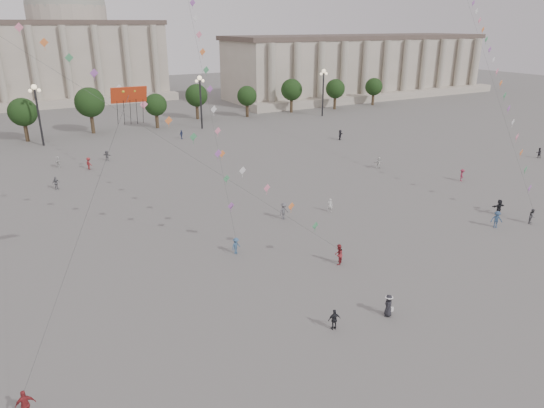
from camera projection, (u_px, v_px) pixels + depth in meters
ground at (363, 318)px, 35.64m from camera, size 360.00×360.00×0.00m
hall_east at (360, 66)px, 143.76m from camera, size 84.00×26.22×17.20m
hall_central at (72, 46)px, 136.27m from camera, size 48.30×34.30×35.50m
tree_row at (116, 102)px, 97.50m from camera, size 137.12×5.12×8.00m
lamp_post_mid_west at (37, 104)px, 83.41m from camera, size 2.00×0.90×10.65m
lamp_post_mid_east at (200, 92)px, 97.14m from camera, size 2.00×0.90×10.65m
lamp_post_far_east at (323, 84)px, 110.88m from camera, size 2.00×0.90×10.65m
person_crowd_0 at (181, 135)px, 90.59m from camera, size 1.03×0.91×1.67m
person_crowd_3 at (499, 207)px, 54.69m from camera, size 1.73×0.85×1.78m
person_crowd_4 at (58, 162)px, 72.57m from camera, size 1.13×1.68×1.73m
person_crowd_6 at (284, 211)px, 53.34m from camera, size 1.39×1.02×1.92m
person_crowd_7 at (379, 162)px, 72.32m from camera, size 1.59×0.53×1.70m
person_crowd_8 at (462, 175)px, 66.38m from camera, size 1.17×1.23×1.67m
person_crowd_9 at (340, 135)px, 89.96m from camera, size 1.73×1.43×1.86m
person_crowd_12 at (107, 156)px, 76.25m from camera, size 1.39×1.40×1.61m
person_crowd_13 at (330, 205)px, 55.49m from camera, size 0.70×0.68×1.61m
person_crowd_14 at (497, 219)px, 51.15m from camera, size 1.38×1.25×1.85m
person_crowd_15 at (539, 153)px, 77.77m from camera, size 1.03×0.96×1.68m
person_crowd_16 at (56, 183)px, 63.03m from camera, size 1.07×0.83×1.69m
person_crowd_17 at (89, 163)px, 71.68m from camera, size 1.06×1.33×1.80m
tourist_0 at (26, 404)px, 26.36m from camera, size 1.06×0.46×1.79m
tourist_4 at (334, 319)px, 34.11m from camera, size 0.98×0.58×1.57m
kite_flyer_0 at (339, 254)px, 43.31m from camera, size 1.18×1.15×1.92m
kite_flyer_1 at (236, 246)px, 45.36m from camera, size 1.19×0.96×1.61m
kite_flyer_2 at (532, 216)px, 52.22m from camera, size 1.00×0.90×1.68m
hat_person at (389, 305)px, 35.64m from camera, size 1.00×0.97×1.73m
dragon_kite at (129, 108)px, 30.24m from camera, size 5.46×3.41×18.07m
kite_train_east at (481, 29)px, 65.70m from camera, size 20.59×34.67×52.61m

